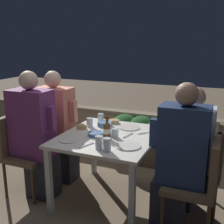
{
  "coord_description": "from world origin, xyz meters",
  "views": [
    {
      "loc": [
        1.06,
        -2.45,
        1.62
      ],
      "look_at": [
        0.0,
        0.08,
        0.93
      ],
      "focal_mm": 45.0,
      "sensor_mm": 36.0,
      "label": 1
    }
  ],
  "objects_px": {
    "chair_left_far": "(44,135)",
    "chair_right_near": "(202,177)",
    "chair_right_far": "(209,161)",
    "person_blue_shirt": "(188,149)",
    "person_coral_top": "(57,127)",
    "person_navy_jumper": "(179,159)",
    "person_purple_stripe": "(35,135)",
    "beer_bottle": "(107,130)",
    "chair_left_near": "(21,146)"
  },
  "relations": [
    {
      "from": "chair_right_far",
      "to": "beer_bottle",
      "type": "distance_m",
      "value": 1.0
    },
    {
      "from": "chair_right_far",
      "to": "chair_left_near",
      "type": "bearing_deg",
      "value": -168.64
    },
    {
      "from": "chair_right_near",
      "to": "beer_bottle",
      "type": "bearing_deg",
      "value": 173.85
    },
    {
      "from": "chair_right_far",
      "to": "person_blue_shirt",
      "type": "relative_size",
      "value": 0.71
    },
    {
      "from": "person_coral_top",
      "to": "person_navy_jumper",
      "type": "height_order",
      "value": "person_navy_jumper"
    },
    {
      "from": "person_purple_stripe",
      "to": "chair_left_far",
      "type": "xyz_separation_m",
      "value": [
        -0.19,
        0.41,
        -0.15
      ]
    },
    {
      "from": "chair_right_near",
      "to": "chair_right_far",
      "type": "height_order",
      "value": "same"
    },
    {
      "from": "person_navy_jumper",
      "to": "beer_bottle",
      "type": "bearing_deg",
      "value": 172.18
    },
    {
      "from": "chair_right_near",
      "to": "person_navy_jumper",
      "type": "bearing_deg",
      "value": -180.0
    },
    {
      "from": "beer_bottle",
      "to": "person_purple_stripe",
      "type": "bearing_deg",
      "value": -171.64
    },
    {
      "from": "person_blue_shirt",
      "to": "chair_right_near",
      "type": "bearing_deg",
      "value": -65.14
    },
    {
      "from": "person_coral_top",
      "to": "chair_right_near",
      "type": "xyz_separation_m",
      "value": [
        1.66,
        -0.39,
        -0.13
      ]
    },
    {
      "from": "person_purple_stripe",
      "to": "person_coral_top",
      "type": "xyz_separation_m",
      "value": [
        0.01,
        0.41,
        -0.02
      ]
    },
    {
      "from": "person_blue_shirt",
      "to": "person_navy_jumper",
      "type": "bearing_deg",
      "value": -93.98
    },
    {
      "from": "chair_right_near",
      "to": "beer_bottle",
      "type": "height_order",
      "value": "beer_bottle"
    },
    {
      "from": "chair_right_far",
      "to": "person_purple_stripe",
      "type": "bearing_deg",
      "value": -167.39
    },
    {
      "from": "chair_left_far",
      "to": "person_navy_jumper",
      "type": "height_order",
      "value": "person_navy_jumper"
    },
    {
      "from": "chair_right_far",
      "to": "person_blue_shirt",
      "type": "xyz_separation_m",
      "value": [
        -0.2,
        0.0,
        0.09
      ]
    },
    {
      "from": "chair_left_near",
      "to": "beer_bottle",
      "type": "distance_m",
      "value": 1.01
    },
    {
      "from": "person_navy_jumper",
      "to": "person_coral_top",
      "type": "bearing_deg",
      "value": 165.16
    },
    {
      "from": "chair_left_near",
      "to": "chair_right_near",
      "type": "bearing_deg",
      "value": 0.49
    },
    {
      "from": "person_coral_top",
      "to": "person_blue_shirt",
      "type": "relative_size",
      "value": 1.07
    },
    {
      "from": "chair_left_near",
      "to": "beer_bottle",
      "type": "relative_size",
      "value": 3.79
    },
    {
      "from": "person_purple_stripe",
      "to": "person_blue_shirt",
      "type": "distance_m",
      "value": 1.55
    },
    {
      "from": "chair_left_near",
      "to": "chair_right_far",
      "type": "distance_m",
      "value": 1.93
    },
    {
      "from": "chair_right_near",
      "to": "person_coral_top",
      "type": "bearing_deg",
      "value": 166.82
    },
    {
      "from": "chair_left_near",
      "to": "person_blue_shirt",
      "type": "bearing_deg",
      "value": 12.63
    },
    {
      "from": "person_blue_shirt",
      "to": "beer_bottle",
      "type": "relative_size",
      "value": 5.34
    },
    {
      "from": "person_purple_stripe",
      "to": "chair_right_near",
      "type": "relative_size",
      "value": 1.55
    },
    {
      "from": "person_purple_stripe",
      "to": "chair_right_far",
      "type": "bearing_deg",
      "value": 12.61
    },
    {
      "from": "person_purple_stripe",
      "to": "person_navy_jumper",
      "type": "height_order",
      "value": "person_purple_stripe"
    },
    {
      "from": "beer_bottle",
      "to": "person_blue_shirt",
      "type": "bearing_deg",
      "value": 20.02
    },
    {
      "from": "chair_left_far",
      "to": "chair_right_far",
      "type": "distance_m",
      "value": 1.89
    },
    {
      "from": "chair_left_near",
      "to": "chair_left_far",
      "type": "bearing_deg",
      "value": 89.3
    },
    {
      "from": "person_purple_stripe",
      "to": "person_navy_jumper",
      "type": "xyz_separation_m",
      "value": [
        1.48,
        0.02,
        -0.01
      ]
    },
    {
      "from": "person_navy_jumper",
      "to": "beer_bottle",
      "type": "distance_m",
      "value": 0.73
    },
    {
      "from": "chair_left_far",
      "to": "chair_right_far",
      "type": "xyz_separation_m",
      "value": [
        1.89,
        -0.03,
        0.0
      ]
    },
    {
      "from": "chair_left_near",
      "to": "person_coral_top",
      "type": "xyz_separation_m",
      "value": [
        0.2,
        0.41,
        0.13
      ]
    },
    {
      "from": "person_navy_jumper",
      "to": "chair_right_far",
      "type": "bearing_deg",
      "value": 58.6
    },
    {
      "from": "chair_right_far",
      "to": "person_blue_shirt",
      "type": "bearing_deg",
      "value": 180.0
    },
    {
      "from": "person_blue_shirt",
      "to": "person_coral_top",
      "type": "bearing_deg",
      "value": 179.01
    },
    {
      "from": "chair_left_near",
      "to": "person_coral_top",
      "type": "height_order",
      "value": "person_coral_top"
    },
    {
      "from": "person_blue_shirt",
      "to": "chair_left_far",
      "type": "bearing_deg",
      "value": 179.13
    },
    {
      "from": "chair_right_near",
      "to": "person_purple_stripe",
      "type": "bearing_deg",
      "value": -179.45
    },
    {
      "from": "chair_left_far",
      "to": "chair_right_near",
      "type": "distance_m",
      "value": 1.9
    },
    {
      "from": "person_coral_top",
      "to": "person_navy_jumper",
      "type": "bearing_deg",
      "value": -14.84
    },
    {
      "from": "chair_left_near",
      "to": "person_blue_shirt",
      "type": "distance_m",
      "value": 1.74
    },
    {
      "from": "chair_left_far",
      "to": "chair_right_near",
      "type": "xyz_separation_m",
      "value": [
        1.86,
        -0.39,
        0.0
      ]
    },
    {
      "from": "person_purple_stripe",
      "to": "person_blue_shirt",
      "type": "height_order",
      "value": "person_purple_stripe"
    },
    {
      "from": "chair_left_far",
      "to": "beer_bottle",
      "type": "distance_m",
      "value": 1.04
    }
  ]
}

